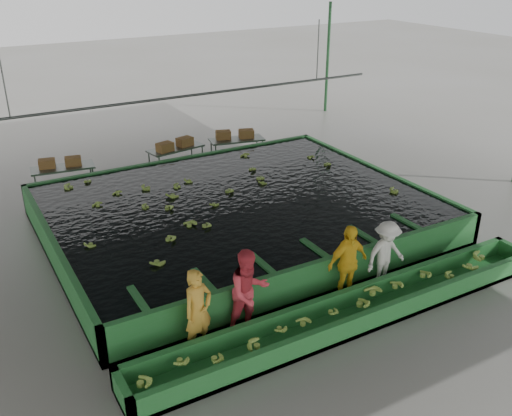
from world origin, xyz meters
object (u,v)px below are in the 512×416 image
worker_c (348,263)px  box_stack_mid (175,148)px  box_stack_left (61,166)px  packing_table_left (64,180)px  packing_table_right (237,150)px  box_stack_right (235,138)px  worker_a (198,311)px  worker_d (386,254)px  packing_table_mid (176,160)px  sorting_trough (354,311)px  worker_b (249,292)px  flotation_tank (238,213)px

worker_c → box_stack_mid: 9.22m
box_stack_left → box_stack_mid: (3.82, -0.15, 0.01)m
worker_c → packing_table_left: bearing=111.0°
packing_table_right → box_stack_right: size_ratio=1.42×
worker_a → worker_d: worker_a is taller
packing_table_mid → worker_c: bearing=-89.0°
worker_a → packing_table_left: (-0.44, 9.30, -0.43)m
sorting_trough → box_stack_left: bearing=109.7°
worker_d → box_stack_right: bearing=83.2°
packing_table_mid → worker_b: bearing=-103.8°
sorting_trough → packing_table_right: (2.54, 9.94, 0.19)m
worker_d → worker_a: bearing=179.5°
worker_b → packing_table_left: worker_b is taller
packing_table_left → box_stack_right: box_stack_right is taller
flotation_tank → packing_table_mid: flotation_tank is taller
packing_table_mid → box_stack_right: bearing=-1.9°
packing_table_right → box_stack_right: (-0.03, 0.10, 0.44)m
packing_table_right → packing_table_mid: bearing=175.7°
worker_d → packing_table_mid: size_ratio=0.83×
sorting_trough → worker_b: size_ratio=5.40×
flotation_tank → sorting_trough: flotation_tank is taller
worker_d → packing_table_mid: bearing=97.2°
sorting_trough → packing_table_left: bearing=109.6°
packing_table_right → box_stack_mid: 2.40m
flotation_tank → worker_c: worker_c is taller
worker_c → packing_table_right: (2.14, 9.14, -0.45)m
worker_a → box_stack_right: 10.84m
worker_d → worker_c: bearing=179.5°
sorting_trough → worker_d: size_ratio=6.20×
packing_table_mid → box_stack_mid: (-0.05, -0.10, 0.44)m
worker_d → box_stack_right: size_ratio=1.18×
worker_d → box_stack_mid: 9.31m
worker_b → box_stack_left: bearing=97.9°
worker_b → packing_table_mid: worker_b is taller
worker_c → box_stack_left: 10.20m
box_stack_left → box_stack_mid: bearing=-2.2°
worker_a → worker_b: (1.10, -0.00, 0.06)m
worker_a → worker_b: 1.10m
packing_table_right → box_stack_left: (-6.17, 0.22, 0.43)m
worker_a → packing_table_right: size_ratio=0.89×
packing_table_right → flotation_tank: bearing=-117.7°
sorting_trough → box_stack_left: (-3.63, 10.16, 0.63)m
worker_c → packing_table_right: 9.40m
packing_table_right → box_stack_mid: box_stack_mid is taller
box_stack_right → flotation_tank: bearing=-117.0°
worker_c → packing_table_right: size_ratio=0.92×
flotation_tank → packing_table_mid: size_ratio=5.15×
box_stack_mid → worker_b: bearing=-103.7°
flotation_tank → sorting_trough: (0.00, -5.10, -0.20)m
box_stack_right → packing_table_left: bearing=179.5°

